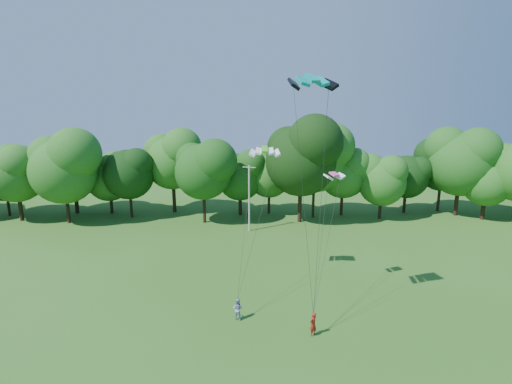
{
  "coord_description": "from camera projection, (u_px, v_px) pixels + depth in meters",
  "views": [
    {
      "loc": [
        -0.46,
        -18.93,
        16.41
      ],
      "look_at": [
        -0.22,
        13.0,
        8.96
      ],
      "focal_mm": 28.0,
      "sensor_mm": 36.0,
      "label": 1
    }
  ],
  "objects": [
    {
      "name": "tree_back_center",
      "position": [
        301.0,
        154.0,
        52.63
      ],
      "size": [
        10.35,
        10.35,
        15.06
      ],
      "color": "black",
      "rests_on": "ground"
    },
    {
      "name": "kite_pink",
      "position": [
        334.0,
        174.0,
        32.94
      ],
      "size": [
        1.92,
        1.45,
        0.3
      ],
      "rotation": [
        0.0,
        0.0,
        0.4
      ],
      "color": "#FF46A4",
      "rests_on": "ground"
    },
    {
      "name": "tree_back_west",
      "position": [
        72.0,
        157.0,
        57.18
      ],
      "size": [
        9.21,
        9.21,
        13.39
      ],
      "color": "#372616",
      "rests_on": "ground"
    },
    {
      "name": "kite_flyer_right",
      "position": [
        238.0,
        309.0,
        30.37
      ],
      "size": [
        1.0,
        0.9,
        1.69
      ],
      "primitive_type": "imported",
      "rotation": [
        0.0,
        0.0,
        2.76
      ],
      "color": "#89A6BE",
      "rests_on": "ground"
    },
    {
      "name": "tree_back_east",
      "position": [
        462.0,
        154.0,
        55.81
      ],
      "size": [
        9.83,
        9.83,
        14.3
      ],
      "color": "black",
      "rests_on": "ground"
    },
    {
      "name": "kite_green",
      "position": [
        265.0,
        149.0,
        34.56
      ],
      "size": [
        2.65,
        1.22,
        0.51
      ],
      "rotation": [
        0.0,
        0.0,
        -0.01
      ],
      "color": "#42C51D",
      "rests_on": "ground"
    },
    {
      "name": "kite_teal",
      "position": [
        312.0,
        78.0,
        26.45
      ],
      "size": [
        3.5,
        2.33,
        0.71
      ],
      "rotation": [
        0.0,
        0.0,
        0.31
      ],
      "color": "#04918A",
      "rests_on": "ground"
    },
    {
      "name": "kite_flyer_left",
      "position": [
        313.0,
        324.0,
        28.23
      ],
      "size": [
        0.76,
        0.76,
        1.77
      ],
      "primitive_type": "imported",
      "rotation": [
        0.0,
        0.0,
        3.91
      ],
      "color": "#A42215",
      "rests_on": "ground"
    },
    {
      "name": "utility_pole",
      "position": [
        249.0,
        198.0,
        50.0
      ],
      "size": [
        1.63,
        0.59,
        8.44
      ],
      "rotation": [
        0.0,
        0.0,
        -0.31
      ],
      "color": "#BAB9B0",
      "rests_on": "ground"
    }
  ]
}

